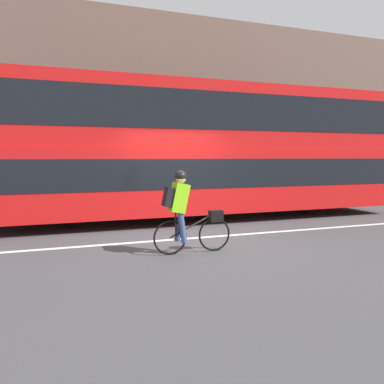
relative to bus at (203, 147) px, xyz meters
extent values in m
plane|color=#424244|center=(-1.22, -2.65, -2.11)|extent=(80.00, 80.00, 0.00)
cube|color=silver|center=(-1.22, -2.49, -2.11)|extent=(50.00, 0.14, 0.01)
cube|color=gray|center=(-1.22, 3.33, -2.06)|extent=(60.00, 2.40, 0.12)
cube|color=brown|center=(-1.22, 4.68, 1.66)|extent=(60.00, 0.30, 7.56)
cylinder|color=black|center=(3.68, 0.00, -1.63)|extent=(0.97, 0.30, 0.97)
cylinder|color=black|center=(-3.68, 0.00, -1.63)|extent=(0.97, 0.30, 0.97)
cube|color=red|center=(0.00, 0.00, -0.94)|extent=(11.87, 2.48, 1.76)
cube|color=black|center=(0.00, 0.00, -0.73)|extent=(11.40, 2.50, 0.77)
cube|color=red|center=(0.00, 0.00, 0.82)|extent=(11.87, 2.38, 1.77)
cube|color=black|center=(0.00, 0.00, 0.91)|extent=(11.40, 2.40, 0.99)
torus|color=black|center=(-1.16, -3.69, -1.79)|extent=(0.65, 0.04, 0.65)
torus|color=black|center=(-2.05, -3.69, -1.79)|extent=(0.65, 0.04, 0.65)
cylinder|color=black|center=(-1.61, -3.69, -1.58)|extent=(0.90, 0.03, 0.44)
cylinder|color=black|center=(-1.95, -3.69, -1.55)|extent=(0.03, 0.03, 0.48)
cube|color=black|center=(-1.13, -3.69, -1.43)|extent=(0.26, 0.16, 0.22)
cube|color=#8CE019|center=(-1.88, -3.69, -1.04)|extent=(0.37, 0.32, 0.58)
cube|color=black|center=(-2.08, -3.69, -1.02)|extent=(0.21, 0.26, 0.38)
cylinder|color=#384C7A|center=(-1.84, -3.60, -1.60)|extent=(0.21, 0.11, 0.58)
cylinder|color=#384C7A|center=(-1.84, -3.78, -1.60)|extent=(0.19, 0.11, 0.58)
sphere|color=tan|center=(-1.84, -3.69, -0.69)|extent=(0.19, 0.19, 0.19)
sphere|color=black|center=(-1.84, -3.69, -0.65)|extent=(0.21, 0.21, 0.21)
cylinder|color=#59595B|center=(3.46, 3.21, -0.60)|extent=(0.07, 0.07, 2.78)
cube|color=white|center=(3.46, 3.17, 0.56)|extent=(0.36, 0.02, 0.36)
camera|label=1|loc=(-3.92, -10.29, -0.29)|focal=35.00mm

